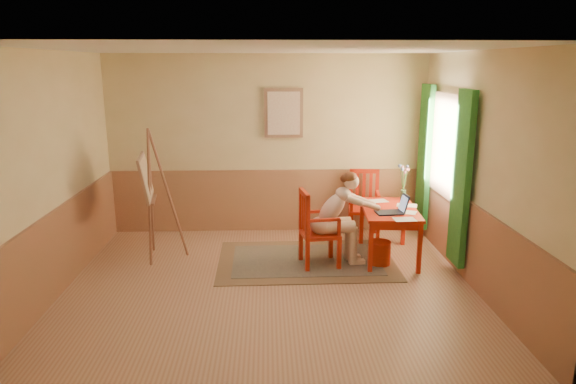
{
  "coord_description": "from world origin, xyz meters",
  "views": [
    {
      "loc": [
        -0.01,
        -5.88,
        2.64
      ],
      "look_at": [
        0.25,
        0.55,
        1.05
      ],
      "focal_mm": 32.38,
      "sensor_mm": 36.0,
      "label": 1
    }
  ],
  "objects_px": {
    "laptop": "(394,209)",
    "easel": "(149,183)",
    "figure": "(338,214)",
    "table": "(389,214)",
    "chair_back": "(364,204)",
    "chair_left": "(316,229)"
  },
  "relations": [
    {
      "from": "figure",
      "to": "laptop",
      "type": "distance_m",
      "value": 0.74
    },
    {
      "from": "table",
      "to": "figure",
      "type": "bearing_deg",
      "value": -164.08
    },
    {
      "from": "chair_back",
      "to": "laptop",
      "type": "distance_m",
      "value": 1.23
    },
    {
      "from": "chair_back",
      "to": "figure",
      "type": "relative_size",
      "value": 0.82
    },
    {
      "from": "chair_left",
      "to": "easel",
      "type": "height_order",
      "value": "easel"
    },
    {
      "from": "laptop",
      "to": "easel",
      "type": "distance_m",
      "value": 3.32
    },
    {
      "from": "figure",
      "to": "easel",
      "type": "xyz_separation_m",
      "value": [
        -2.55,
        0.36,
        0.38
      ]
    },
    {
      "from": "laptop",
      "to": "figure",
      "type": "bearing_deg",
      "value": 177.51
    },
    {
      "from": "figure",
      "to": "laptop",
      "type": "height_order",
      "value": "figure"
    },
    {
      "from": "laptop",
      "to": "easel",
      "type": "xyz_separation_m",
      "value": [
        -3.28,
        0.39,
        0.31
      ]
    },
    {
      "from": "table",
      "to": "laptop",
      "type": "distance_m",
      "value": 0.28
    },
    {
      "from": "chair_left",
      "to": "laptop",
      "type": "bearing_deg",
      "value": 0.6
    },
    {
      "from": "chair_left",
      "to": "laptop",
      "type": "relative_size",
      "value": 2.42
    },
    {
      "from": "table",
      "to": "chair_left",
      "type": "relative_size",
      "value": 1.2
    },
    {
      "from": "chair_back",
      "to": "figure",
      "type": "distance_m",
      "value": 1.3
    },
    {
      "from": "chair_left",
      "to": "easel",
      "type": "relative_size",
      "value": 0.57
    },
    {
      "from": "figure",
      "to": "easel",
      "type": "height_order",
      "value": "easel"
    },
    {
      "from": "table",
      "to": "figure",
      "type": "distance_m",
      "value": 0.77
    },
    {
      "from": "table",
      "to": "chair_left",
      "type": "distance_m",
      "value": 1.07
    },
    {
      "from": "table",
      "to": "laptop",
      "type": "bearing_deg",
      "value": -90.64
    },
    {
      "from": "laptop",
      "to": "chair_back",
      "type": "bearing_deg",
      "value": 98.09
    },
    {
      "from": "table",
      "to": "easel",
      "type": "relative_size",
      "value": 0.69
    }
  ]
}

